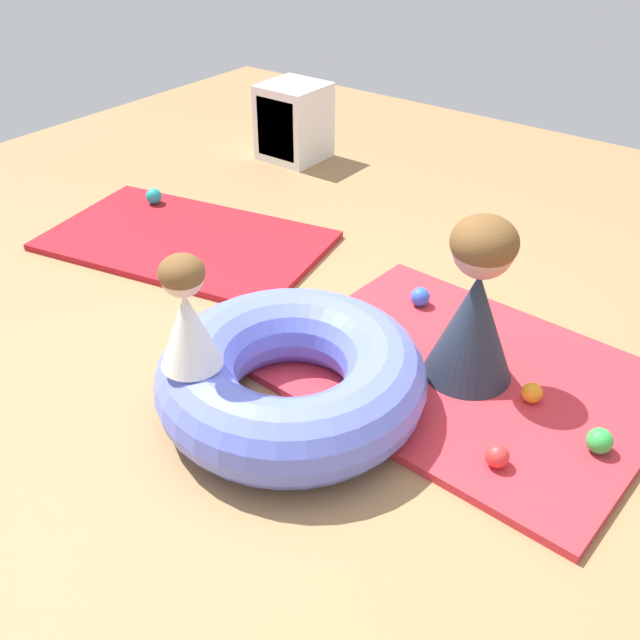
{
  "coord_description": "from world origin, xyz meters",
  "views": [
    {
      "loc": [
        1.51,
        -1.95,
        2.07
      ],
      "look_at": [
        -0.04,
        0.1,
        0.36
      ],
      "focal_mm": 40.86,
      "sensor_mm": 36.0,
      "label": 1
    }
  ],
  "objects_px": {
    "play_ball_green": "(600,441)",
    "play_ball_yellow": "(347,318)",
    "play_ball_red": "(497,456)",
    "play_ball_teal": "(154,196)",
    "play_ball_blue": "(420,297)",
    "child_in_white": "(187,314)",
    "storage_cube": "(292,123)",
    "play_ball_orange": "(532,393)",
    "inflatable_cushion": "(291,378)",
    "adult_seated": "(476,303)",
    "play_ball_pink": "(407,346)"
  },
  "relations": [
    {
      "from": "child_in_white",
      "to": "play_ball_orange",
      "type": "distance_m",
      "value": 1.5
    },
    {
      "from": "adult_seated",
      "to": "play_ball_green",
      "type": "height_order",
      "value": "adult_seated"
    },
    {
      "from": "inflatable_cushion",
      "to": "child_in_white",
      "type": "height_order",
      "value": "child_in_white"
    },
    {
      "from": "play_ball_green",
      "to": "play_ball_yellow",
      "type": "height_order",
      "value": "play_ball_green"
    },
    {
      "from": "inflatable_cushion",
      "to": "play_ball_orange",
      "type": "bearing_deg",
      "value": 37.64
    },
    {
      "from": "inflatable_cushion",
      "to": "play_ball_orange",
      "type": "distance_m",
      "value": 1.03
    },
    {
      "from": "adult_seated",
      "to": "play_ball_yellow",
      "type": "relative_size",
      "value": 9.8
    },
    {
      "from": "play_ball_orange",
      "to": "adult_seated",
      "type": "bearing_deg",
      "value": 178.39
    },
    {
      "from": "play_ball_red",
      "to": "storage_cube",
      "type": "xyz_separation_m",
      "value": [
        -2.72,
        2.11,
        0.19
      ]
    },
    {
      "from": "inflatable_cushion",
      "to": "play_ball_yellow",
      "type": "relative_size",
      "value": 14.42
    },
    {
      "from": "child_in_white",
      "to": "play_ball_green",
      "type": "relative_size",
      "value": 4.57
    },
    {
      "from": "play_ball_pink",
      "to": "play_ball_yellow",
      "type": "distance_m",
      "value": 0.36
    },
    {
      "from": "play_ball_red",
      "to": "play_ball_teal",
      "type": "height_order",
      "value": "play_ball_teal"
    },
    {
      "from": "inflatable_cushion",
      "to": "play_ball_orange",
      "type": "height_order",
      "value": "inflatable_cushion"
    },
    {
      "from": "play_ball_yellow",
      "to": "play_ball_blue",
      "type": "xyz_separation_m",
      "value": [
        0.19,
        0.38,
        0.01
      ]
    },
    {
      "from": "play_ball_orange",
      "to": "play_ball_green",
      "type": "distance_m",
      "value": 0.36
    },
    {
      "from": "play_ball_blue",
      "to": "storage_cube",
      "type": "height_order",
      "value": "storage_cube"
    },
    {
      "from": "child_in_white",
      "to": "play_ball_yellow",
      "type": "bearing_deg",
      "value": 12.04
    },
    {
      "from": "play_ball_teal",
      "to": "play_ball_green",
      "type": "bearing_deg",
      "value": -9.5
    },
    {
      "from": "child_in_white",
      "to": "inflatable_cushion",
      "type": "bearing_deg",
      "value": -17.9
    },
    {
      "from": "play_ball_blue",
      "to": "play_ball_teal",
      "type": "bearing_deg",
      "value": 179.36
    },
    {
      "from": "adult_seated",
      "to": "play_ball_yellow",
      "type": "height_order",
      "value": "adult_seated"
    },
    {
      "from": "play_ball_teal",
      "to": "storage_cube",
      "type": "relative_size",
      "value": 0.18
    },
    {
      "from": "play_ball_green",
      "to": "play_ball_yellow",
      "type": "distance_m",
      "value": 1.31
    },
    {
      "from": "adult_seated",
      "to": "play_ball_green",
      "type": "xyz_separation_m",
      "value": [
        0.65,
        -0.14,
        -0.32
      ]
    },
    {
      "from": "play_ball_blue",
      "to": "play_ball_teal",
      "type": "xyz_separation_m",
      "value": [
        -2.04,
        0.02,
        0.0
      ]
    },
    {
      "from": "adult_seated",
      "to": "storage_cube",
      "type": "bearing_deg",
      "value": -106.28
    },
    {
      "from": "child_in_white",
      "to": "storage_cube",
      "type": "relative_size",
      "value": 0.85
    },
    {
      "from": "play_ball_pink",
      "to": "play_ball_green",
      "type": "bearing_deg",
      "value": -6.41
    },
    {
      "from": "inflatable_cushion",
      "to": "play_ball_yellow",
      "type": "height_order",
      "value": "inflatable_cushion"
    },
    {
      "from": "play_ball_pink",
      "to": "storage_cube",
      "type": "relative_size",
      "value": 0.14
    },
    {
      "from": "play_ball_yellow",
      "to": "play_ball_teal",
      "type": "bearing_deg",
      "value": 167.72
    },
    {
      "from": "play_ball_green",
      "to": "storage_cube",
      "type": "relative_size",
      "value": 0.19
    },
    {
      "from": "inflatable_cushion",
      "to": "play_ball_yellow",
      "type": "bearing_deg",
      "value": 103.91
    },
    {
      "from": "adult_seated",
      "to": "play_ball_pink",
      "type": "height_order",
      "value": "adult_seated"
    },
    {
      "from": "play_ball_red",
      "to": "inflatable_cushion",
      "type": "bearing_deg",
      "value": -167.91
    },
    {
      "from": "child_in_white",
      "to": "play_ball_pink",
      "type": "relative_size",
      "value": 6.29
    },
    {
      "from": "play_ball_blue",
      "to": "play_ball_teal",
      "type": "distance_m",
      "value": 2.04
    },
    {
      "from": "play_ball_green",
      "to": "play_ball_red",
      "type": "bearing_deg",
      "value": -132.09
    },
    {
      "from": "play_ball_red",
      "to": "play_ball_blue",
      "type": "xyz_separation_m",
      "value": [
        -0.83,
        0.82,
        0.0
      ]
    },
    {
      "from": "play_ball_orange",
      "to": "storage_cube",
      "type": "height_order",
      "value": "storage_cube"
    },
    {
      "from": "play_ball_orange",
      "to": "child_in_white",
      "type": "bearing_deg",
      "value": -137.26
    },
    {
      "from": "adult_seated",
      "to": "child_in_white",
      "type": "bearing_deg",
      "value": -18.02
    },
    {
      "from": "adult_seated",
      "to": "play_ball_yellow",
      "type": "distance_m",
      "value": 0.74
    },
    {
      "from": "storage_cube",
      "to": "play_ball_green",
      "type": "bearing_deg",
      "value": -30.82
    },
    {
      "from": "play_ball_orange",
      "to": "inflatable_cushion",
      "type": "bearing_deg",
      "value": -142.36
    },
    {
      "from": "play_ball_green",
      "to": "play_ball_blue",
      "type": "xyz_separation_m",
      "value": [
        -1.11,
        0.51,
        -0.0
      ]
    },
    {
      "from": "inflatable_cushion",
      "to": "play_ball_green",
      "type": "bearing_deg",
      "value": 23.51
    },
    {
      "from": "storage_cube",
      "to": "adult_seated",
      "type": "bearing_deg",
      "value": -35.1
    },
    {
      "from": "play_ball_blue",
      "to": "child_in_white",
      "type": "bearing_deg",
      "value": -101.08
    }
  ]
}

